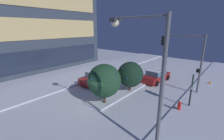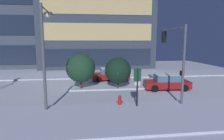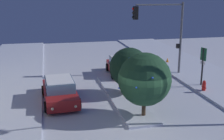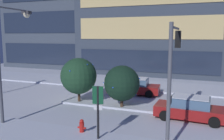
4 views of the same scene
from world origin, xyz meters
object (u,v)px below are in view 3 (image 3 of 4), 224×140
object	(u,v)px
fire_hydrant	(204,87)
parking_info_sign	(203,62)
car_near	(121,67)
car_far	(60,91)
construction_cone	(167,61)
decorated_tree_left_of_median	(129,68)
traffic_light_corner_near_right	(163,26)
decorated_tree_median	(145,79)

from	to	relation	value
fire_hydrant	parking_info_sign	size ratio (longest dim) A/B	0.30
car_near	fire_hydrant	xyz separation A→B (m)	(-5.44, -4.45, -0.30)
car_far	parking_info_sign	bearing A→B (deg)	91.33
car_near	construction_cone	size ratio (longest dim) A/B	8.26
decorated_tree_left_of_median	construction_cone	bearing A→B (deg)	-38.35
parking_info_sign	construction_cone	world-z (taller)	parking_info_sign
traffic_light_corner_near_right	fire_hydrant	distance (m)	6.00
car_near	fire_hydrant	size ratio (longest dim) A/B	5.34
parking_info_sign	decorated_tree_left_of_median	distance (m)	5.62
car_near	decorated_tree_left_of_median	world-z (taller)	decorated_tree_left_of_median
decorated_tree_median	traffic_light_corner_near_right	bearing A→B (deg)	-28.24
car_far	decorated_tree_left_of_median	xyz separation A→B (m)	(0.23, -4.54, 1.18)
car_near	traffic_light_corner_near_right	world-z (taller)	traffic_light_corner_near_right
fire_hydrant	construction_cone	bearing A→B (deg)	-6.50
car_near	construction_cone	xyz separation A→B (m)	(2.88, -5.40, -0.44)
car_near	traffic_light_corner_near_right	size ratio (longest dim) A/B	0.77
construction_cone	parking_info_sign	bearing A→B (deg)	176.12
decorated_tree_median	decorated_tree_left_of_median	size ratio (longest dim) A/B	1.13
fire_hydrant	decorated_tree_median	xyz separation A→B (m)	(-2.99, 5.35, 1.77)
traffic_light_corner_near_right	construction_cone	distance (m)	5.77
parking_info_sign	decorated_tree_left_of_median	world-z (taller)	decorated_tree_left_of_median
parking_info_sign	construction_cone	distance (m)	7.35
construction_cone	traffic_light_corner_near_right	bearing A→B (deg)	149.18
fire_hydrant	decorated_tree_left_of_median	distance (m)	5.38
car_near	construction_cone	distance (m)	6.13
construction_cone	decorated_tree_left_of_median	bearing A→B (deg)	141.65
car_near	decorated_tree_left_of_median	bearing A→B (deg)	175.43
traffic_light_corner_near_right	construction_cone	xyz separation A→B (m)	(3.74, -2.23, -3.78)
traffic_light_corner_near_right	decorated_tree_median	distance (m)	8.80
traffic_light_corner_near_right	decorated_tree_median	world-z (taller)	traffic_light_corner_near_right
car_far	decorated_tree_median	bearing A→B (deg)	48.88
traffic_light_corner_near_right	construction_cone	world-z (taller)	traffic_light_corner_near_right
fire_hydrant	parking_info_sign	distance (m)	1.90
traffic_light_corner_near_right	construction_cone	size ratio (longest dim) A/B	10.74
fire_hydrant	construction_cone	size ratio (longest dim) A/B	1.55
decorated_tree_left_of_median	car_far	bearing A→B (deg)	92.87
decorated_tree_median	construction_cone	size ratio (longest dim) A/B	6.55
fire_hydrant	decorated_tree_median	distance (m)	6.38
parking_info_sign	decorated_tree_left_of_median	xyz separation A→B (m)	(-0.52, 5.60, 0.06)
parking_info_sign	decorated_tree_left_of_median	size ratio (longest dim) A/B	0.89
car_far	traffic_light_corner_near_right	distance (m)	9.95
car_near	fire_hydrant	world-z (taller)	car_near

